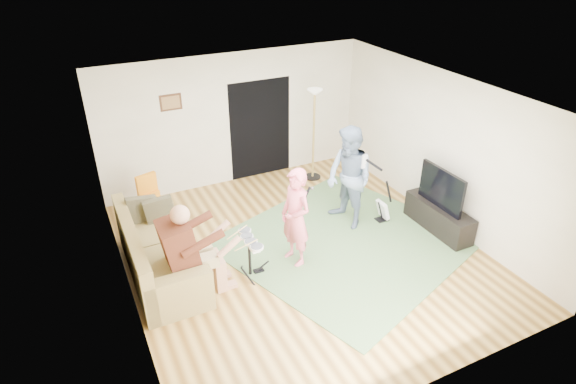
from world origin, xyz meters
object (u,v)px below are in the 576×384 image
(singer, at_px, (296,218))
(guitarist, at_px, (349,178))
(dining_chair, at_px, (154,207))
(drum_kit, at_px, (250,259))
(guitar_spare, at_px, (383,209))
(television, at_px, (441,189))
(torchiere_lamp, at_px, (314,119))
(tv_cabinet, at_px, (438,218))
(sofa, at_px, (155,258))

(singer, relative_size, guitarist, 0.88)
(guitarist, xyz_separation_m, dining_chair, (-3.13, 1.57, -0.60))
(drum_kit, height_order, guitar_spare, guitar_spare)
(singer, height_order, guitarist, guitarist)
(drum_kit, relative_size, guitar_spare, 0.86)
(drum_kit, height_order, television, television)
(singer, distance_m, torchiere_lamp, 3.05)
(drum_kit, xyz_separation_m, guitarist, (2.15, 0.61, 0.63))
(guitarist, xyz_separation_m, torchiere_lamp, (0.33, 1.89, 0.41))
(guitarist, relative_size, guitar_spare, 2.28)
(guitarist, bearing_deg, drum_kit, -82.65)
(singer, bearing_deg, torchiere_lamp, 134.38)
(singer, relative_size, torchiere_lamp, 0.84)
(singer, bearing_deg, guitarist, 102.18)
(drum_kit, xyz_separation_m, singer, (0.80, 0.01, 0.52))
(guitarist, height_order, television, guitarist)
(torchiere_lamp, height_order, tv_cabinet, torchiere_lamp)
(tv_cabinet, bearing_deg, drum_kit, 175.29)
(torchiere_lamp, relative_size, television, 1.94)
(television, bearing_deg, guitarist, 145.57)
(sofa, bearing_deg, guitar_spare, -3.55)
(drum_kit, distance_m, singer, 0.95)
(guitarist, xyz_separation_m, television, (1.30, -0.89, -0.08))
(dining_chair, distance_m, television, 5.09)
(singer, xyz_separation_m, torchiere_lamp, (1.68, 2.49, 0.52))
(television, bearing_deg, singer, 173.57)
(tv_cabinet, bearing_deg, dining_chair, 151.20)
(television, bearing_deg, tv_cabinet, 0.00)
(singer, distance_m, guitarist, 1.48)
(sofa, distance_m, television, 4.88)
(singer, height_order, dining_chair, singer)
(sofa, bearing_deg, dining_chair, 78.00)
(drum_kit, bearing_deg, singer, 0.81)
(dining_chair, relative_size, tv_cabinet, 0.67)
(dining_chair, bearing_deg, torchiere_lamp, -11.93)
(dining_chair, bearing_deg, guitarist, -43.92)
(torchiere_lamp, xyz_separation_m, television, (0.97, -2.79, -0.49))
(guitarist, bearing_deg, sofa, -99.14)
(singer, bearing_deg, tv_cabinet, 72.13)
(television, bearing_deg, dining_chair, 150.93)
(guitar_spare, height_order, tv_cabinet, guitar_spare)
(sofa, relative_size, guitar_spare, 2.84)
(sofa, bearing_deg, drum_kit, -26.50)
(sofa, bearing_deg, torchiere_lamp, 26.04)
(sofa, xyz_separation_m, television, (4.75, -0.94, 0.54))
(drum_kit, xyz_separation_m, guitar_spare, (2.80, 0.40, -0.07))
(singer, distance_m, television, 2.67)
(singer, relative_size, guitar_spare, 2.01)
(torchiere_lamp, bearing_deg, dining_chair, -174.66)
(tv_cabinet, bearing_deg, torchiere_lamp, 110.17)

